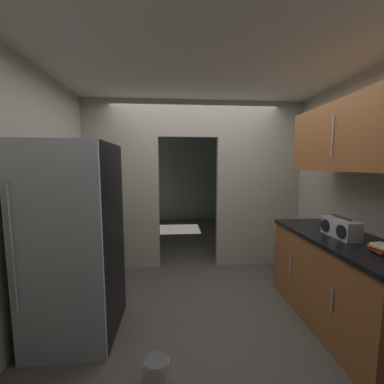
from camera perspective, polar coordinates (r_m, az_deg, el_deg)
ground at (r=2.88m, az=3.16°, el=-27.37°), size 20.00×20.00×0.00m
kitchen_overhead_slab at (r=2.96m, az=2.41°, el=26.26°), size 3.74×6.61×0.06m
kitchen_partition at (r=3.70m, az=1.11°, el=2.70°), size 3.34×0.12×2.58m
adjoining_room_shell at (r=5.93m, az=-1.20°, el=3.33°), size 3.34×3.41×2.58m
refrigerator at (r=2.47m, az=-26.28°, el=-10.70°), size 0.71×0.79×1.80m
lower_cabinet_run at (r=2.91m, az=32.22°, el=-17.77°), size 0.69×1.60×0.91m
upper_cabinet_counterside at (r=2.70m, az=34.02°, el=11.10°), size 0.36×1.44×0.65m
boombox at (r=2.74m, az=32.21°, el=-7.37°), size 0.16×0.38×0.20m
book_stack at (r=2.44m, az=38.94°, el=-10.63°), size 0.16×0.17×0.07m
paint_can at (r=2.20m, az=-8.55°, el=-36.95°), size 0.18×0.18×0.19m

